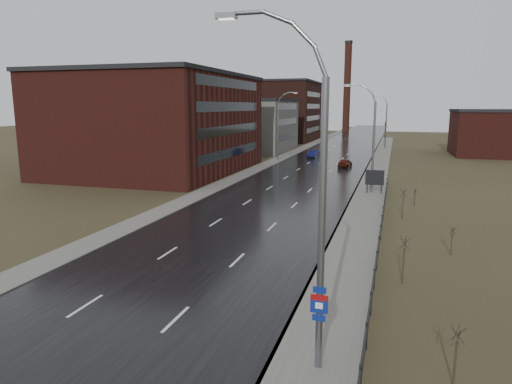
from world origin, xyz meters
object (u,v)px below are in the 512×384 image
Objects in this scene: billboard at (375,178)px; car_far at (345,163)px; car_near at (313,154)px; streetlight_main at (313,201)px.

billboard reaches higher than car_far.
billboard is 34.36m from car_near.
streetlight_main is 33.84m from billboard.
streetlight_main is 66.93m from car_near.
streetlight_main is 3.14× the size of car_far.
car_far is at bearing 94.84° from streetlight_main.
streetlight_main reaches higher than car_far.
billboard is at bearing 88.93° from streetlight_main.
billboard is 0.66× the size of car_near.
car_far is (-5.23, 20.81, -1.08)m from billboard.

